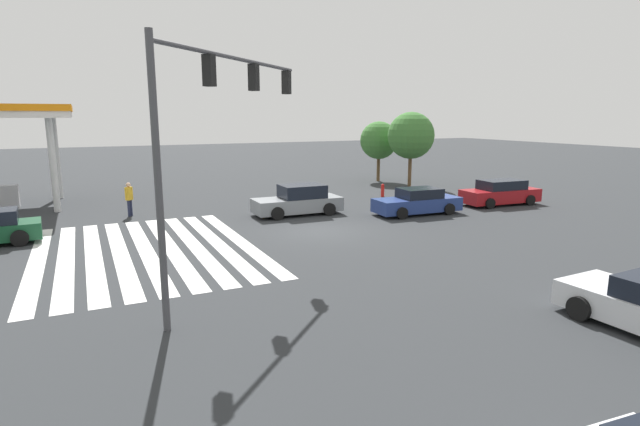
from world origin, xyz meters
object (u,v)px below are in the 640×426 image
(car_0, at_px, (500,193))
(tree_corner_a, at_px, (411,136))
(pedestrian, at_px, (129,197))
(traffic_signal_mast, at_px, (217,112))
(car_4, at_px, (417,202))
(tree_corner_c, at_px, (379,140))
(car_2, at_px, (299,201))
(fire_hydrant, at_px, (383,190))

(car_0, bearing_deg, tree_corner_a, -83.77)
(pedestrian, bearing_deg, traffic_signal_mast, -39.27)
(traffic_signal_mast, distance_m, car_4, 15.54)
(car_0, bearing_deg, tree_corner_c, -83.08)
(pedestrian, xyz_separation_m, tree_corner_a, (-2.83, 20.00, 2.79))
(car_0, bearing_deg, car_4, 5.84)
(tree_corner_c, bearing_deg, tree_corner_a, 4.82)
(car_2, relative_size, tree_corner_a, 0.86)
(car_2, distance_m, pedestrian, 8.96)
(car_0, distance_m, car_2, 12.36)
(tree_corner_a, relative_size, fire_hydrant, 6.44)
(car_2, bearing_deg, fire_hydrant, -155.94)
(pedestrian, bearing_deg, tree_corner_a, 52.83)
(car_0, xyz_separation_m, pedestrian, (-5.85, -20.39, 0.31))
(tree_corner_a, bearing_deg, car_4, -33.30)
(car_0, distance_m, tree_corner_a, 9.22)
(car_0, relative_size, pedestrian, 2.73)
(car_4, bearing_deg, fire_hydrant, -101.38)
(traffic_signal_mast, bearing_deg, tree_corner_a, -3.35)
(car_0, relative_size, tree_corner_a, 0.89)
(car_2, bearing_deg, car_4, 156.66)
(car_2, xyz_separation_m, tree_corner_c, (-10.12, 11.40, 2.55))
(car_4, relative_size, pedestrian, 2.70)
(fire_hydrant, bearing_deg, car_2, -67.05)
(car_4, bearing_deg, car_2, -21.54)
(fire_hydrant, bearing_deg, traffic_signal_mast, -46.68)
(traffic_signal_mast, height_order, tree_corner_a, traffic_signal_mast)
(car_4, distance_m, fire_hydrant, 5.96)
(tree_corner_c, bearing_deg, car_4, -23.39)
(car_2, xyz_separation_m, fire_hydrant, (-3.11, 7.34, -0.32))
(traffic_signal_mast, xyz_separation_m, fire_hydrant, (-13.37, 14.18, -4.94))
(car_0, bearing_deg, traffic_signal_mast, 26.11)
(tree_corner_c, bearing_deg, pedestrian, -71.19)
(car_0, distance_m, pedestrian, 21.21)
(pedestrian, height_order, tree_corner_a, tree_corner_a)
(traffic_signal_mast, relative_size, fire_hydrant, 8.35)
(car_4, relative_size, fire_hydrant, 5.65)
(car_4, relative_size, tree_corner_c, 1.01)
(tree_corner_c, bearing_deg, car_0, 3.27)
(tree_corner_a, bearing_deg, pedestrian, -81.94)
(car_0, relative_size, tree_corner_c, 1.02)
(car_4, xyz_separation_m, pedestrian, (-6.09, -14.14, 0.36))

